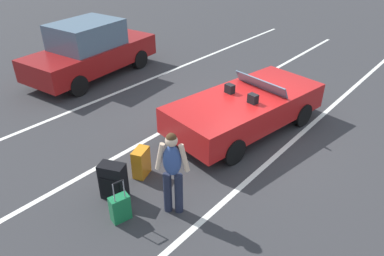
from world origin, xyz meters
name	(u,v)px	position (x,y,z in m)	size (l,w,h in m)	color
ground_plane	(244,129)	(0.00, 0.00, 0.00)	(80.00, 80.00, 0.00)	#333335
lot_line_near	(287,146)	(0.00, -1.23, 0.00)	(18.00, 0.12, 0.01)	silver
lot_line_mid	(199,111)	(0.00, 1.47, 0.00)	(18.00, 0.12, 0.01)	silver
lot_line_far	(135,86)	(0.00, 4.17, 0.00)	(18.00, 0.12, 0.01)	silver
convertible_car	(251,106)	(0.21, -0.03, 0.59)	(4.35, 2.35, 1.24)	red
suitcase_large_black	(113,181)	(-3.75, 0.45, 0.37)	(0.45, 0.55, 0.74)	black
suitcase_medium_bright	(141,162)	(-2.96, 0.56, 0.31)	(0.46, 0.37, 0.62)	orange
suitcase_small_carryon	(120,208)	(-4.06, -0.10, 0.26)	(0.38, 0.27, 0.88)	#19723F
traveler_person	(172,170)	(-3.29, -0.66, 0.93)	(0.41, 0.55, 1.65)	#1E2338
parked_sedan_near	(90,50)	(-0.33, 5.88, 0.89)	(4.69, 2.34, 1.82)	maroon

